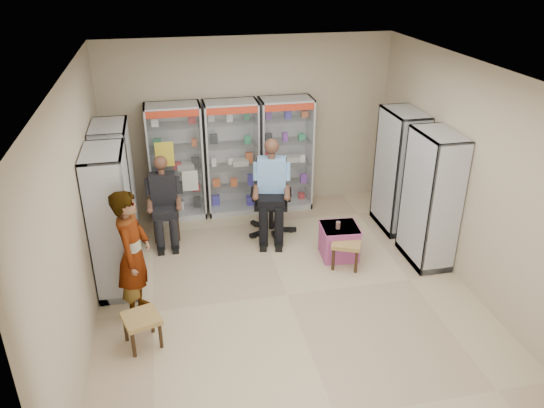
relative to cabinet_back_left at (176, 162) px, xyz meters
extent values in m
plane|color=tan|center=(1.30, -2.73, -1.00)|extent=(6.00, 6.00, 0.00)
cube|color=tan|center=(1.30, 0.27, 0.50)|extent=(5.00, 0.02, 3.00)
cube|color=tan|center=(1.30, -5.73, 0.50)|extent=(5.00, 0.02, 3.00)
cube|color=tan|center=(-1.20, -2.73, 0.50)|extent=(0.02, 6.00, 3.00)
cube|color=tan|center=(3.80, -2.73, 0.50)|extent=(0.02, 6.00, 3.00)
cube|color=silver|center=(1.30, -2.73, 2.00)|extent=(5.00, 6.00, 0.02)
cube|color=#A7A8AE|center=(0.00, 0.00, 0.00)|extent=(0.90, 0.50, 2.00)
cube|color=#B6B9BE|center=(0.95, 0.00, 0.00)|extent=(0.90, 0.50, 2.00)
cube|color=#A4A6AB|center=(1.90, 0.00, 0.00)|extent=(0.90, 0.50, 2.00)
cube|color=#B6B7BE|center=(3.53, -1.13, 0.00)|extent=(0.90, 0.50, 2.00)
cube|color=silver|center=(3.53, -2.23, 0.00)|extent=(0.90, 0.50, 2.00)
cube|color=#A0A2A6|center=(-0.93, -0.93, 0.00)|extent=(0.90, 0.50, 2.00)
cube|color=#A1A4A8|center=(-0.93, -2.03, 0.00)|extent=(0.90, 0.50, 2.00)
cube|color=black|center=(-0.25, -0.73, -0.53)|extent=(0.42, 0.42, 0.94)
cube|color=black|center=(1.45, -0.93, -0.39)|extent=(0.79, 0.79, 1.21)
cube|color=#9F3F6C|center=(2.30, -1.89, -0.75)|extent=(0.57, 0.55, 0.51)
cylinder|color=#632B08|center=(2.25, -1.94, -0.44)|extent=(0.07, 0.07, 0.11)
cube|color=#AA7547|center=(2.32, -2.17, -0.79)|extent=(0.55, 0.55, 0.41)
cube|color=#A57E45|center=(-0.60, -3.34, -0.80)|extent=(0.51, 0.51, 0.40)
imported|color=gray|center=(-0.65, -2.71, -0.14)|extent=(0.54, 0.71, 1.73)
camera|label=1|loc=(-0.12, -8.53, 3.25)|focal=35.00mm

